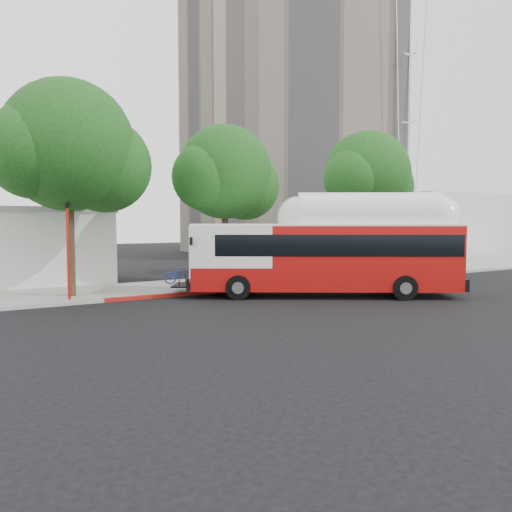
{
  "coord_description": "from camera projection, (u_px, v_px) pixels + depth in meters",
  "views": [
    {
      "loc": [
        -13.25,
        -17.87,
        3.51
      ],
      "look_at": [
        -0.84,
        3.0,
        1.81
      ],
      "focal_mm": 35.0,
      "sensor_mm": 36.0,
      "label": 1
    }
  ],
  "objects": [
    {
      "name": "ground",
      "position": [
        306.0,
        300.0,
        22.32
      ],
      "size": [
        120.0,
        120.0,
        0.0
      ],
      "primitive_type": "plane",
      "color": "black",
      "rests_on": "ground"
    },
    {
      "name": "sidewalk",
      "position": [
        237.0,
        283.0,
        27.89
      ],
      "size": [
        60.0,
        5.0,
        0.15
      ],
      "primitive_type": "cube",
      "color": "gray",
      "rests_on": "ground"
    },
    {
      "name": "curb_strip",
      "position": [
        261.0,
        288.0,
        25.66
      ],
      "size": [
        60.0,
        0.3,
        0.15
      ],
      "primitive_type": "cube",
      "color": "gray",
      "rests_on": "ground"
    },
    {
      "name": "red_curb_segment",
      "position": [
        208.0,
        292.0,
        24.13
      ],
      "size": [
        10.0,
        0.32,
        0.16
      ],
      "primitive_type": "cube",
      "color": "maroon",
      "rests_on": "ground"
    },
    {
      "name": "street_tree_left",
      "position": [
        79.0,
        152.0,
        22.28
      ],
      "size": [
        6.67,
        5.8,
        9.74
      ],
      "color": "#2D2116",
      "rests_on": "ground"
    },
    {
      "name": "street_tree_mid",
      "position": [
        231.0,
        177.0,
        26.8
      ],
      "size": [
        5.75,
        5.0,
        8.62
      ],
      "color": "#2D2116",
      "rests_on": "ground"
    },
    {
      "name": "street_tree_right",
      "position": [
        372.0,
        178.0,
        31.72
      ],
      "size": [
        6.21,
        5.4,
        9.18
      ],
      "color": "#2D2116",
      "rests_on": "ground"
    },
    {
      "name": "apartment_tower",
      "position": [
        287.0,
        91.0,
        54.28
      ],
      "size": [
        18.0,
        18.0,
        37.0
      ],
      "color": "gray",
      "rests_on": "ground"
    },
    {
      "name": "horizon_block",
      "position": [
        449.0,
        226.0,
        51.13
      ],
      "size": [
        20.0,
        12.0,
        6.0
      ],
      "primitive_type": "cube",
      "color": "silver",
      "rests_on": "ground"
    },
    {
      "name": "comms_tower",
      "position": [
        411.0,
        55.0,
        49.62
      ],
      "size": [
        2.8,
        2.8,
        40.0
      ],
      "primitive_type": null,
      "color": "silver",
      "rests_on": "ground"
    },
    {
      "name": "transit_bus",
      "position": [
        326.0,
        258.0,
        23.27
      ],
      "size": [
        12.34,
        8.8,
        3.88
      ],
      "rotation": [
        0.0,
        0.0,
        -0.55
      ],
      "color": "#A30D0B",
      "rests_on": "ground"
    },
    {
      "name": "signal_pole",
      "position": [
        68.0,
        252.0,
        21.19
      ],
      "size": [
        0.12,
        0.41,
        4.29
      ],
      "color": "#AB1812",
      "rests_on": "ground"
    }
  ]
}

